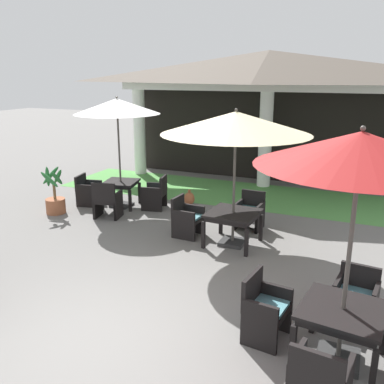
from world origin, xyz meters
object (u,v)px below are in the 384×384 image
at_px(patio_table_far_back, 121,185).
at_px(terracotta_urn, 189,198).
at_px(patio_umbrella_far_back, 117,107).
at_px(patio_chair_mid_left_south, 319,381).
at_px(patio_table_mid_left, 342,315).
at_px(patio_table_near_foreground, 233,216).
at_px(patio_chair_near_foreground_west, 187,218).
at_px(patio_umbrella_near_foreground, 236,124).
at_px(potted_palm_left_edge, 55,200).
at_px(patio_chair_far_back_west, 88,190).
at_px(patio_chair_mid_left_west, 265,309).
at_px(patio_umbrella_mid_left, 360,152).
at_px(patio_chair_near_foreground_north, 250,212).
at_px(patio_chair_far_back_south, 107,201).
at_px(patio_chair_mid_left_north, 356,298).
at_px(patio_chair_far_back_east, 156,194).

distance_m(patio_table_far_back, terracotta_urn, 1.89).
bearing_deg(patio_umbrella_far_back, patio_chair_mid_left_south, -42.73).
xyz_separation_m(patio_table_mid_left, patio_chair_mid_left_south, (-0.13, -0.99, -0.24)).
distance_m(patio_table_near_foreground, patio_chair_near_foreground_west, 1.11).
height_order(patio_umbrella_near_foreground, potted_palm_left_edge, patio_umbrella_near_foreground).
relative_size(patio_chair_near_foreground_west, terracotta_urn, 2.01).
xyz_separation_m(patio_umbrella_near_foreground, patio_chair_far_back_west, (-4.53, 1.13, -2.15)).
xyz_separation_m(patio_table_near_foreground, patio_chair_mid_left_west, (1.40, -2.96, -0.19)).
bearing_deg(patio_chair_mid_left_south, patio_chair_mid_left_west, 135.02).
height_order(patio_chair_mid_left_south, terracotta_urn, patio_chair_mid_left_south).
relative_size(patio_table_near_foreground, patio_chair_mid_left_west, 1.16).
bearing_deg(terracotta_urn, patio_table_far_back, -153.35).
xyz_separation_m(patio_umbrella_near_foreground, patio_chair_near_foreground_west, (-1.09, 0.06, -2.14)).
bearing_deg(patio_umbrella_mid_left, potted_palm_left_edge, 155.81).
xyz_separation_m(patio_chair_mid_left_south, terracotta_urn, (-4.20, 6.23, -0.23)).
distance_m(patio_chair_mid_left_south, patio_table_far_back, 7.96).
distance_m(patio_chair_near_foreground_north, patio_umbrella_mid_left, 5.30).
xyz_separation_m(patio_table_near_foreground, patio_umbrella_mid_left, (2.39, -3.09, 2.05)).
bearing_deg(patio_table_mid_left, patio_chair_far_back_south, 149.06).
distance_m(patio_umbrella_near_foreground, patio_table_far_back, 4.29).
height_order(patio_chair_near_foreground_north, patio_umbrella_far_back, patio_umbrella_far_back).
bearing_deg(patio_umbrella_near_foreground, patio_umbrella_mid_left, -52.28).
distance_m(patio_chair_near_foreground_north, patio_chair_mid_left_west, 4.26).
relative_size(patio_umbrella_near_foreground, patio_chair_mid_left_west, 3.27).
relative_size(patio_chair_near_foreground_west, patio_umbrella_mid_left, 0.30).
relative_size(patio_umbrella_mid_left, patio_umbrella_far_back, 1.01).
height_order(patio_umbrella_mid_left, patio_chair_mid_left_north, patio_umbrella_mid_left).
height_order(patio_table_near_foreground, terracotta_urn, patio_table_near_foreground).
height_order(patio_chair_mid_left_north, potted_palm_left_edge, potted_palm_left_edge).
bearing_deg(patio_umbrella_near_foreground, patio_chair_far_back_south, 173.66).
bearing_deg(patio_umbrella_near_foreground, patio_chair_near_foreground_west, 176.80).
height_order(patio_umbrella_mid_left, patio_chair_far_back_south, patio_umbrella_mid_left).
relative_size(patio_chair_mid_left_south, patio_chair_far_back_east, 1.01).
distance_m(patio_chair_mid_left_north, patio_chair_mid_left_west, 1.40).
bearing_deg(patio_chair_mid_left_north, patio_table_far_back, -21.75).
xyz_separation_m(patio_chair_near_foreground_west, patio_chair_far_back_south, (-2.31, 0.32, 0.03)).
bearing_deg(terracotta_urn, patio_table_near_foreground, -47.95).
xyz_separation_m(patio_table_mid_left, patio_umbrella_mid_left, (-0.00, 0.00, 2.02)).
bearing_deg(patio_chair_far_back_east, patio_table_near_foreground, -131.58).
xyz_separation_m(patio_umbrella_near_foreground, terracotta_urn, (-1.94, 2.15, -2.36)).
height_order(patio_table_far_back, patio_chair_far_back_east, patio_chair_far_back_east).
bearing_deg(patio_table_near_foreground, patio_chair_near_foreground_west, 176.80).
bearing_deg(patio_chair_near_foreground_north, patio_umbrella_near_foreground, 90.00).
bearing_deg(patio_chair_near_foreground_north, patio_umbrella_far_back, -0.53).
distance_m(patio_table_mid_left, patio_table_far_back, 7.43).
relative_size(patio_chair_near_foreground_north, patio_chair_mid_left_south, 0.94).
bearing_deg(patio_chair_far_back_east, terracotta_urn, -59.55).
distance_m(patio_umbrella_mid_left, terracotta_urn, 7.24).
relative_size(patio_chair_mid_left_west, patio_umbrella_far_back, 0.31).
bearing_deg(patio_chair_mid_left_west, patio_chair_far_back_east, -130.32).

